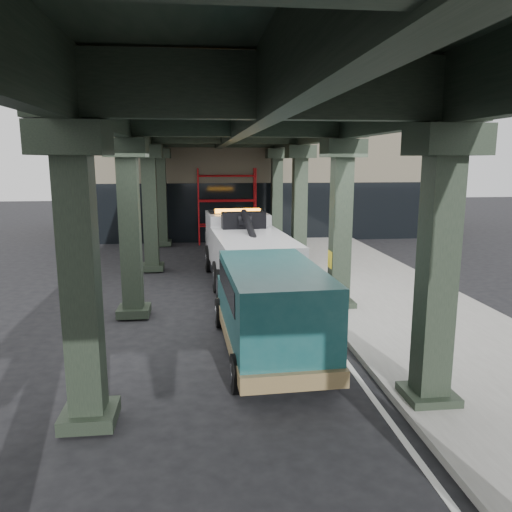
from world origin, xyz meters
TOP-DOWN VIEW (x-y plane):
  - ground at (0.00, 0.00)m, footprint 90.00×90.00m
  - sidewalk at (4.50, 2.00)m, footprint 5.00×40.00m
  - lane_stripe at (1.70, 2.00)m, footprint 0.12×38.00m
  - viaduct at (-0.40, 2.00)m, footprint 7.40×32.00m
  - building at (2.00, 20.00)m, footprint 22.00×10.00m
  - scaffolding at (0.00, 14.64)m, footprint 3.08×0.88m
  - tow_truck at (0.13, 5.46)m, footprint 2.86×8.38m
  - towed_van at (0.06, -1.35)m, footprint 2.34×5.44m

SIDE VIEW (x-z plane):
  - ground at x=0.00m, z-range 0.00..0.00m
  - lane_stripe at x=1.70m, z-range 0.00..0.01m
  - sidewalk at x=4.50m, z-range 0.00..0.15m
  - towed_van at x=0.06m, z-range 0.08..2.26m
  - tow_truck at x=0.13m, z-range -0.03..2.67m
  - scaffolding at x=0.00m, z-range 0.11..4.11m
  - building at x=2.00m, z-range 0.00..8.00m
  - viaduct at x=-0.40m, z-range 2.26..8.66m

